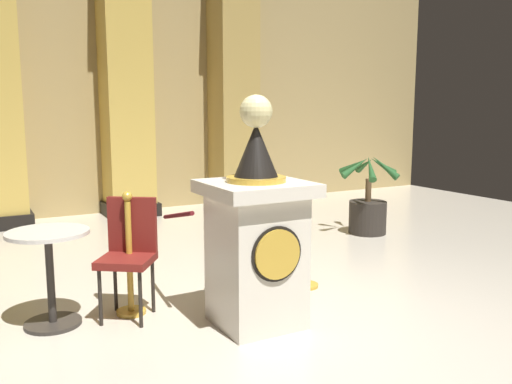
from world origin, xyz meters
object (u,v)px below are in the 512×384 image
Objects in this scene: stanchion_near at (306,251)px; cafe_chair_red at (129,247)px; stanchion_far at (130,272)px; cafe_table at (50,265)px; pedestal_clock at (256,237)px; potted_palm_right at (368,208)px.

stanchion_near is 1.05× the size of cafe_chair_red.
cafe_table is at bearing 174.54° from stanchion_far.
stanchion_far is at bearing -5.46° from cafe_table.
cafe_chair_red is (-0.81, 0.64, -0.12)m from pedestal_clock.
stanchion_far is 0.62m from cafe_table.
cafe_table is at bearing 175.17° from stanchion_near.
stanchion_near is at bearing -143.75° from potted_palm_right.
cafe_table is at bearing -163.32° from potted_palm_right.
stanchion_near is at bearing -3.52° from cafe_chair_red.
stanchion_near is 1.66m from cafe_chair_red.
stanchion_far is at bearing 76.52° from cafe_chair_red.
stanchion_near is 2.24m from cafe_table.
stanchion_far is (-1.63, 0.13, 0.00)m from stanchion_near.
stanchion_far reaches higher than stanchion_near.
stanchion_far is 3.84m from potted_palm_right.
pedestal_clock is 2.36× the size of cafe_table.
pedestal_clock reaches higher than stanchion_far.
pedestal_clock is 1.60m from cafe_table.
stanchion_far is at bearing 139.87° from pedestal_clock.
stanchion_near is at bearing 33.23° from pedestal_clock.
stanchion_near is at bearing -4.83° from cafe_table.
pedestal_clock is 1.05m from stanchion_near.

